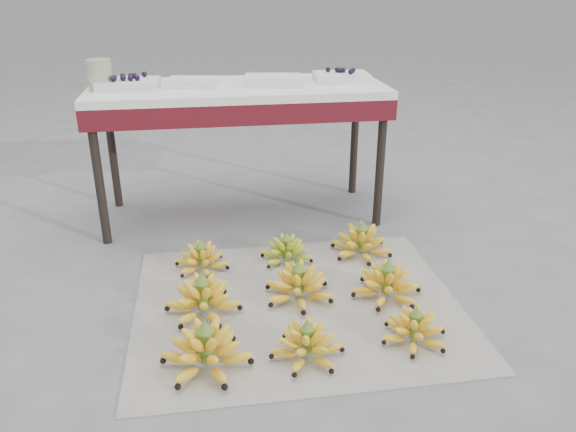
{
  "coord_description": "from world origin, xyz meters",
  "views": [
    {
      "loc": [
        -0.24,
        -1.9,
        1.19
      ],
      "look_at": [
        0.09,
        0.17,
        0.28
      ],
      "focal_mm": 35.0,
      "sensor_mm": 36.0,
      "label": 1
    }
  ],
  "objects": [
    {
      "name": "bunch_front_left",
      "position": [
        -0.26,
        -0.38,
        0.07
      ],
      "size": [
        0.38,
        0.38,
        0.18
      ],
      "rotation": [
        0.0,
        0.0,
        -0.37
      ],
      "color": "yellow",
      "rests_on": "newspaper_mat"
    },
    {
      "name": "vendor_table",
      "position": [
        -0.04,
        0.88,
        0.61
      ],
      "size": [
        1.44,
        0.58,
        0.69
      ],
      "color": "black",
      "rests_on": "ground"
    },
    {
      "name": "newspaper_mat",
      "position": [
        0.09,
        -0.06,
        0.0
      ],
      "size": [
        1.25,
        1.06,
        0.01
      ],
      "primitive_type": "cube",
      "rotation": [
        0.0,
        0.0,
        -0.0
      ],
      "color": "white",
      "rests_on": "ground"
    },
    {
      "name": "bunch_mid_left",
      "position": [
        -0.27,
        -0.06,
        0.06
      ],
      "size": [
        0.37,
        0.37,
        0.17
      ],
      "rotation": [
        0.0,
        0.0,
        0.44
      ],
      "color": "yellow",
      "rests_on": "newspaper_mat"
    },
    {
      "name": "bunch_back_left",
      "position": [
        -0.27,
        0.29,
        0.05
      ],
      "size": [
        0.3,
        0.3,
        0.14
      ],
      "rotation": [
        0.0,
        0.0,
        -0.35
      ],
      "color": "yellow",
      "rests_on": "newspaper_mat"
    },
    {
      "name": "tray_right",
      "position": [
        0.13,
        0.85,
        0.71
      ],
      "size": [
        0.3,
        0.24,
        0.04
      ],
      "color": "silver",
      "rests_on": "vendor_table"
    },
    {
      "name": "bunch_back_center",
      "position": [
        0.11,
        0.31,
        0.05
      ],
      "size": [
        0.29,
        0.29,
        0.14
      ],
      "rotation": [
        0.0,
        0.0,
        0.3
      ],
      "color": "#71A31F",
      "rests_on": "newspaper_mat"
    },
    {
      "name": "glass_jar",
      "position": [
        -0.68,
        0.85,
        0.76
      ],
      "size": [
        0.12,
        0.12,
        0.14
      ],
      "primitive_type": "cylinder",
      "rotation": [
        0.0,
        0.0,
        -0.11
      ],
      "color": "#E3F1BF",
      "rests_on": "vendor_table"
    },
    {
      "name": "bunch_back_right",
      "position": [
        0.45,
        0.32,
        0.06
      ],
      "size": [
        0.31,
        0.31,
        0.17
      ],
      "rotation": [
        0.0,
        0.0,
        0.14
      ],
      "color": "yellow",
      "rests_on": "newspaper_mat"
    },
    {
      "name": "tray_far_left",
      "position": [
        -0.56,
        0.86,
        0.72
      ],
      "size": [
        0.29,
        0.22,
        0.07
      ],
      "color": "silver",
      "rests_on": "vendor_table"
    },
    {
      "name": "bunch_front_center",
      "position": [
        0.07,
        -0.38,
        0.06
      ],
      "size": [
        0.29,
        0.29,
        0.15
      ],
      "rotation": [
        0.0,
        0.0,
        -0.2
      ],
      "color": "yellow",
      "rests_on": "newspaper_mat"
    },
    {
      "name": "tray_left",
      "position": [
        -0.26,
        0.88,
        0.71
      ],
      "size": [
        0.26,
        0.21,
        0.04
      ],
      "color": "silver",
      "rests_on": "vendor_table"
    },
    {
      "name": "bunch_mid_right",
      "position": [
        0.45,
        -0.05,
        0.06
      ],
      "size": [
        0.29,
        0.29,
        0.17
      ],
      "rotation": [
        0.0,
        0.0,
        -0.07
      ],
      "color": "yellow",
      "rests_on": "newspaper_mat"
    },
    {
      "name": "ground",
      "position": [
        0.0,
        0.0,
        0.0
      ],
      "size": [
        60.0,
        60.0,
        0.0
      ],
      "primitive_type": "plane",
      "color": "#5F5F61",
      "rests_on": "ground"
    },
    {
      "name": "bunch_front_right",
      "position": [
        0.45,
        -0.35,
        0.05
      ],
      "size": [
        0.24,
        0.24,
        0.14
      ],
      "rotation": [
        0.0,
        0.0,
        -0.01
      ],
      "color": "yellow",
      "rests_on": "newspaper_mat"
    },
    {
      "name": "tray_far_right",
      "position": [
        0.48,
        0.9,
        0.71
      ],
      "size": [
        0.28,
        0.21,
        0.07
      ],
      "color": "silver",
      "rests_on": "vendor_table"
    },
    {
      "name": "bunch_mid_center",
      "position": [
        0.1,
        -0.01,
        0.06
      ],
      "size": [
        0.29,
        0.29,
        0.17
      ],
      "rotation": [
        0.0,
        0.0,
        0.06
      ],
      "color": "yellow",
      "rests_on": "newspaper_mat"
    }
  ]
}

